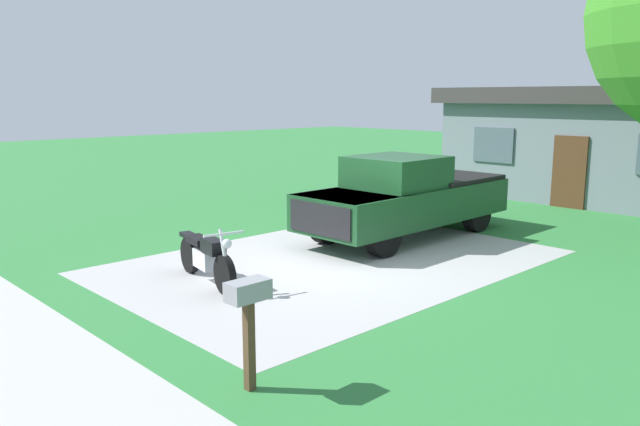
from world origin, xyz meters
TOP-DOWN VIEW (x-y plane):
  - ground_plane at (0.00, 0.00)m, footprint 80.00×80.00m
  - driveway_pad at (0.00, 0.00)m, footprint 5.88×8.56m
  - sidewalk_strip at (0.00, -6.00)m, footprint 36.00×1.80m
  - motorcycle at (-0.54, -2.61)m, footprint 2.19×0.78m
  - pickup_truck at (-0.43, 2.84)m, footprint 2.07×5.65m
  - mailbox at (3.21, -4.53)m, footprint 0.26×0.48m
  - neighbor_house at (0.42, 11.77)m, footprint 9.60×5.60m

SIDE VIEW (x-z plane):
  - ground_plane at x=0.00m, z-range 0.00..0.00m
  - driveway_pad at x=0.00m, z-range 0.00..0.01m
  - sidewalk_strip at x=0.00m, z-range 0.00..0.01m
  - motorcycle at x=-0.54m, z-range -0.07..1.02m
  - pickup_truck at x=-0.43m, z-range 0.00..1.90m
  - mailbox at x=3.21m, z-range 0.35..1.61m
  - neighbor_house at x=0.42m, z-range 0.04..3.54m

